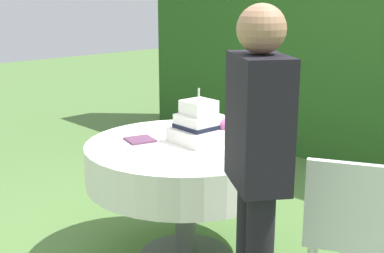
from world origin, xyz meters
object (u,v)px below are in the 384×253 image
at_px(serving_plate_far, 139,130).
at_px(garden_chair, 347,225).
at_px(standing_person, 257,167).
at_px(cake_table, 185,164).
at_px(wedding_cake, 200,126).
at_px(napkin_stack, 140,140).
at_px(serving_plate_near, 140,150).

bearing_deg(serving_plate_far, garden_chair, 6.08).
xyz_separation_m(serving_plate_far, garden_chair, (1.45, 0.15, -0.23)).
height_order(garden_chair, standing_person, standing_person).
distance_m(cake_table, wedding_cake, 0.25).
xyz_separation_m(wedding_cake, garden_chair, (0.99, 0.04, -0.32)).
relative_size(napkin_stack, garden_chair, 0.18).
bearing_deg(wedding_cake, napkin_stack, -137.15).
height_order(wedding_cake, serving_plate_far, wedding_cake).
distance_m(cake_table, serving_plate_near, 0.33).
relative_size(cake_table, standing_person, 0.75).
xyz_separation_m(cake_table, garden_chair, (1.03, 0.12, -0.09)).
height_order(napkin_stack, standing_person, standing_person).
bearing_deg(standing_person, garden_chair, 74.60).
relative_size(serving_plate_near, napkin_stack, 0.89).
xyz_separation_m(serving_plate_near, garden_chair, (1.10, 0.42, -0.23)).
xyz_separation_m(napkin_stack, standing_person, (1.12, -0.24, 0.16)).
distance_m(cake_table, garden_chair, 1.05).
height_order(serving_plate_near, garden_chair, garden_chair).
bearing_deg(standing_person, serving_plate_far, 163.89).
xyz_separation_m(serving_plate_near, standing_person, (0.95, -0.11, 0.16)).
bearing_deg(napkin_stack, serving_plate_far, 143.74).
relative_size(serving_plate_far, napkin_stack, 0.69).
bearing_deg(serving_plate_near, cake_table, 78.23).
height_order(wedding_cake, serving_plate_near, wedding_cake).
bearing_deg(serving_plate_near, wedding_cake, 74.81).
bearing_deg(wedding_cake, serving_plate_far, -165.92).
xyz_separation_m(cake_table, standing_person, (0.89, -0.41, 0.30)).
distance_m(cake_table, standing_person, 1.02).
bearing_deg(serving_plate_far, napkin_stack, -36.26).
bearing_deg(standing_person, napkin_stack, 167.84).
bearing_deg(garden_chair, serving_plate_near, -159.16).
xyz_separation_m(cake_table, serving_plate_near, (-0.06, -0.30, 0.14)).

